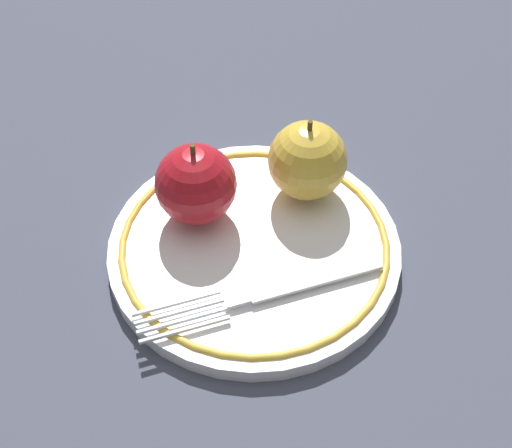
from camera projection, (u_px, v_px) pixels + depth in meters
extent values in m
plane|color=#434657|center=(254.00, 266.00, 0.56)|extent=(2.00, 2.00, 0.00)
cylinder|color=white|center=(256.00, 249.00, 0.56)|extent=(0.23, 0.23, 0.01)
torus|color=gold|center=(256.00, 244.00, 0.56)|extent=(0.21, 0.21, 0.01)
sphere|color=#AF1520|center=(196.00, 184.00, 0.55)|extent=(0.06, 0.06, 0.06)
cylinder|color=brown|center=(193.00, 150.00, 0.53)|extent=(0.00, 0.00, 0.01)
sphere|color=gold|center=(307.00, 160.00, 0.57)|extent=(0.06, 0.06, 0.06)
cylinder|color=brown|center=(310.00, 126.00, 0.54)|extent=(0.00, 0.00, 0.01)
cube|color=silver|center=(316.00, 279.00, 0.53)|extent=(0.05, 0.10, 0.00)
cube|color=silver|center=(237.00, 301.00, 0.52)|extent=(0.01, 0.02, 0.00)
cube|color=silver|center=(177.00, 303.00, 0.51)|extent=(0.02, 0.06, 0.00)
cube|color=silver|center=(179.00, 312.00, 0.51)|extent=(0.02, 0.06, 0.00)
cube|color=silver|center=(182.00, 321.00, 0.50)|extent=(0.02, 0.06, 0.00)
cube|color=silver|center=(185.00, 330.00, 0.50)|extent=(0.02, 0.06, 0.00)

